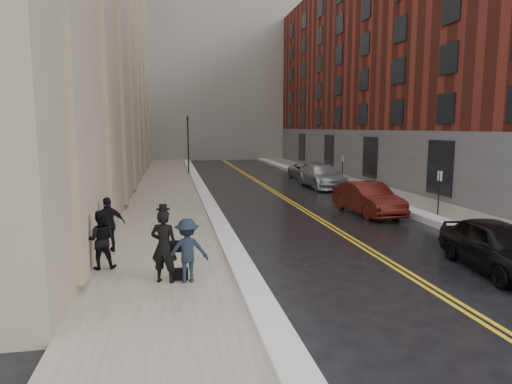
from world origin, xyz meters
name	(u,v)px	position (x,y,z in m)	size (l,w,h in m)	color
ground	(337,290)	(0.00, 0.00, 0.00)	(160.00, 160.00, 0.00)	black
sidewalk_left	(166,199)	(-4.50, 16.00, 0.07)	(4.00, 64.00, 0.15)	gray
sidewalk_right	(381,193)	(9.00, 16.00, 0.07)	(3.00, 64.00, 0.15)	gray
lane_stripe_a	(280,197)	(2.38, 16.00, 0.00)	(0.12, 64.00, 0.01)	gold
lane_stripe_b	(284,197)	(2.62, 16.00, 0.00)	(0.12, 64.00, 0.01)	gold
snow_ridge_left	(205,197)	(-2.20, 16.00, 0.13)	(0.70, 60.80, 0.26)	white
snow_ridge_right	(354,192)	(7.15, 16.00, 0.15)	(0.85, 60.80, 0.30)	white
building_right	(446,66)	(17.50, 23.00, 9.00)	(14.00, 50.00, 18.00)	maroon
tower_far_right	(278,19)	(14.00, 66.00, 22.00)	(22.00, 18.00, 44.00)	slate
traffic_signal	(188,140)	(-2.60, 30.00, 3.08)	(0.18, 0.15, 5.20)	black
parking_sign_near	(439,190)	(7.90, 8.00, 1.36)	(0.06, 0.35, 2.23)	black
parking_sign_far	(342,167)	(7.90, 20.00, 1.36)	(0.06, 0.35, 2.23)	black
car_black	(498,246)	(5.20, 0.67, 0.75)	(1.78, 4.43, 1.51)	black
car_maroon	(368,199)	(5.20, 9.68, 0.78)	(1.64, 4.71, 1.55)	#48120D
car_silver_near	(322,176)	(6.28, 19.70, 0.81)	(2.28, 5.61, 1.63)	#A1A2A8
car_silver_far	(307,171)	(6.80, 24.97, 0.65)	(2.15, 4.66, 1.29)	#9E9FA5
pedestrian_main	(164,246)	(-4.39, 1.05, 1.12)	(0.71, 0.47, 1.95)	black
pedestrian_a	(101,240)	(-6.20, 2.59, 1.00)	(0.83, 0.65, 1.71)	black
pedestrian_b	(187,250)	(-3.79, 0.99, 1.00)	(1.09, 0.63, 1.69)	black
pedestrian_c	(109,225)	(-6.20, 4.41, 1.06)	(1.06, 0.44, 1.81)	black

